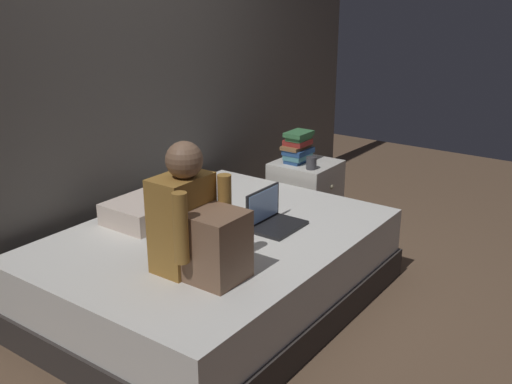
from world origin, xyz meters
The scene contains 9 objects.
ground_plane centered at (0.00, 0.00, 0.00)m, with size 8.00×8.00×0.00m, color brown.
wall_back centered at (0.00, 1.20, 1.35)m, with size 5.60×0.10×2.70m, color #605B56.
bed centered at (-0.20, 0.30, 0.23)m, with size 2.00×1.50×0.46m.
nightstand centered at (1.10, 0.47, 0.27)m, with size 0.44×0.46×0.54m.
person_sitting centered at (-0.62, 0.06, 0.71)m, with size 0.39×0.44×0.66m.
laptop centered at (0.07, 0.08, 0.52)m, with size 0.32×0.23×0.22m.
pillow centered at (-0.23, 0.75, 0.53)m, with size 0.56×0.36×0.13m, color beige.
book_stack centered at (1.06, 0.53, 0.66)m, with size 0.23×0.17×0.24m.
mug centered at (0.97, 0.35, 0.59)m, with size 0.08×0.08×0.09m, color #3D3D42.
Camera 1 is at (-2.59, -1.71, 1.80)m, focal length 41.44 mm.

